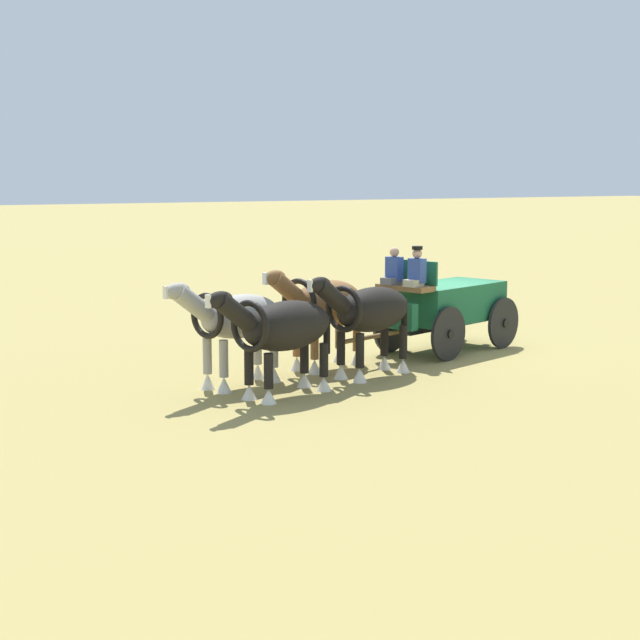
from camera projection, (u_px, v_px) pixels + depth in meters
The scene contains 6 objects.
ground_plane at pixel (447, 350), 25.09m from camera, with size 220.00×220.00×0.00m, color #9E8C4C.
show_wagon at pixel (444, 304), 24.79m from camera, with size 5.77×2.94×2.64m.
draft_horse_rear_near at pixel (369, 313), 21.70m from camera, with size 3.02×1.63×2.24m.
draft_horse_rear_off at pixel (323, 305), 22.57m from camera, with size 2.95×1.61×2.29m.
draft_horse_lead_near at pixel (282, 328), 19.81m from camera, with size 3.14×1.68×2.19m.
draft_horse_lead_off at pixel (235, 320), 20.67m from camera, with size 2.93×1.57×2.24m.
Camera 1 is at (13.87, 20.70, 4.36)m, focal length 57.95 mm.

